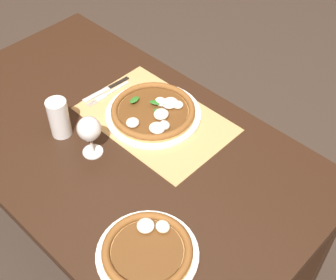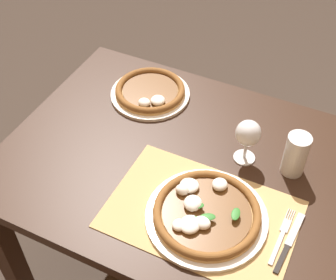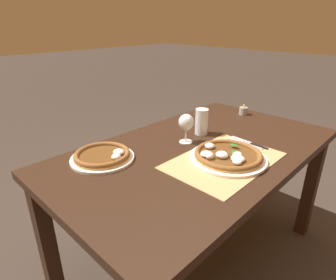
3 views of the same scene
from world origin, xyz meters
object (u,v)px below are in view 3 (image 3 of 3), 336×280
object	(u,v)px
pizza_far	(103,156)
fork	(245,143)
knife	(249,142)
votive_candle	(243,111)
pizza_near	(228,156)
wine_glass	(187,123)
pint_glass	(202,122)

from	to	relation	value
pizza_far	fork	world-z (taller)	pizza_far
knife	votive_candle	size ratio (longest dim) A/B	3.00
pizza_near	wine_glass	distance (m)	0.28
pizza_far	pint_glass	xyz separation A→B (m)	(0.57, -0.13, 0.05)
pizza_far	pizza_near	bearing A→B (deg)	-46.61
votive_candle	fork	bearing A→B (deg)	-149.01
pizza_near	pint_glass	bearing A→B (deg)	58.76
wine_glass	fork	distance (m)	0.32
pizza_near	fork	world-z (taller)	pizza_near
pizza_far	wine_glass	size ratio (longest dim) A/B	1.88
pizza_far	knife	world-z (taller)	pizza_far
pint_glass	knife	world-z (taller)	pint_glass
pint_glass	votive_candle	world-z (taller)	pint_glass
pizza_far	votive_candle	xyz separation A→B (m)	(1.04, -0.12, 0.00)
votive_candle	wine_glass	bearing A→B (deg)	-177.48
pizza_near	knife	size ratio (longest dim) A/B	1.63
pint_glass	knife	distance (m)	0.28
wine_glass	pizza_far	bearing A→B (deg)	160.90
pint_glass	pizza_far	bearing A→B (deg)	167.09
pint_glass	votive_candle	distance (m)	0.48
pint_glass	wine_glass	bearing A→B (deg)	-174.00
pizza_far	fork	xyz separation A→B (m)	(0.61, -0.38, -0.01)
pint_glass	knife	size ratio (longest dim) A/B	0.67
fork	pizza_near	bearing A→B (deg)	-170.78
wine_glass	votive_candle	bearing A→B (deg)	2.52
pizza_near	pizza_far	size ratio (longest dim) A/B	1.20
knife	pint_glass	bearing A→B (deg)	104.09
pizza_near	votive_candle	distance (m)	0.72
pizza_far	pint_glass	size ratio (longest dim) A/B	2.01
wine_glass	pint_glass	distance (m)	0.15
fork	votive_candle	xyz separation A→B (m)	(0.44, 0.26, 0.02)
pint_glass	votive_candle	xyz separation A→B (m)	(0.48, 0.01, -0.05)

